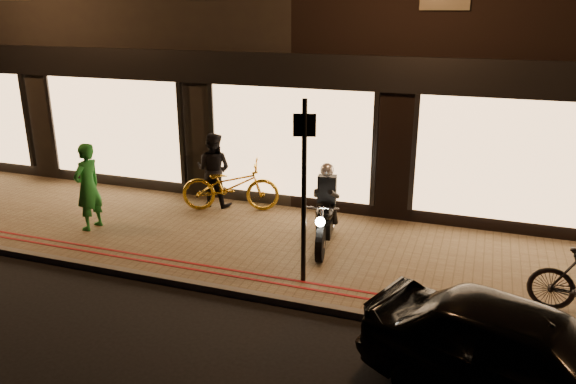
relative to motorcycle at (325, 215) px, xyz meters
The scene contains 11 objects.
ground 2.66m from the motorcycle, 120.98° to the right, with size 90.00×90.00×0.00m, color black.
sidewalk 1.49m from the motorcycle, behind, with size 50.00×4.00×0.12m, color #716246.
kerb_stone 2.60m from the motorcycle, 121.57° to the right, with size 50.00×0.14×0.12m, color #59544C.
red_kerb_lines 2.19m from the motorcycle, 128.71° to the right, with size 50.00×0.26×0.01m.
building_row 7.76m from the motorcycle, 100.96° to the left, with size 48.00×10.11×8.50m.
motorcycle is the anchor object (origin of this frame).
sign_post 1.82m from the motorcycle, 87.88° to the right, with size 0.35×0.12×3.00m.
bicycle_gold 2.77m from the motorcycle, 154.66° to the left, with size 0.74×2.13×1.12m, color gold.
person_green 4.78m from the motorcycle, behind, with size 0.64×0.42×1.77m, color #1E7329.
person_dark 3.28m from the motorcycle, 155.69° to the left, with size 0.81×0.63×1.67m, color black.
parked_car 4.81m from the motorcycle, 45.90° to the right, with size 1.53×3.81×1.30m, color black.
Camera 1 is at (3.94, -7.22, 4.44)m, focal length 35.00 mm.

